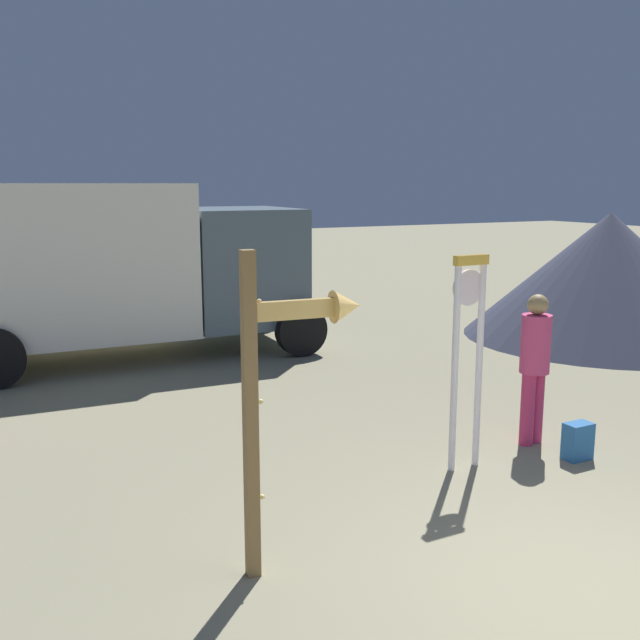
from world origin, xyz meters
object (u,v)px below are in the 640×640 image
Objects in this scene: box_truck_near at (93,264)px; person_near_clock at (535,361)px; backpack at (577,441)px; arrow_sign at (287,370)px; dome_tent at (607,275)px; standing_clock at (468,343)px.

person_near_clock is at bearing -60.76° from box_truck_near.
box_truck_near is (-3.72, 7.07, 1.42)m from backpack.
arrow_sign is 0.47× the size of dome_tent.
arrow_sign is 4.03m from backpack.
standing_clock is at bearing 21.26° from arrow_sign.
box_truck_near reaches higher than backpack.
standing_clock is 0.90× the size of arrow_sign.
standing_clock is at bearing 162.53° from backpack.
dome_tent reaches higher than backpack.
person_near_clock reaches higher than backpack.
standing_clock is 7.13m from box_truck_near.
arrow_sign is (-2.50, -0.97, 0.24)m from standing_clock.
standing_clock is at bearing -149.13° from dome_tent.
backpack is (0.09, -0.60, -0.77)m from person_near_clock.
standing_clock is 1.22m from person_near_clock.
backpack is 0.08× the size of dome_tent.
standing_clock is 0.42× the size of dome_tent.
person_near_clock is 0.98m from backpack.
box_truck_near reaches higher than standing_clock.
arrow_sign is 1.43× the size of person_near_clock.
box_truck_near is (-2.48, 6.68, 0.28)m from standing_clock.
person_near_clock is 0.25× the size of box_truck_near.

